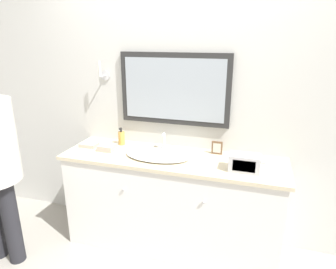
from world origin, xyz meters
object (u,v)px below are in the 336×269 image
(soap_bottle, at_px, (122,138))
(picture_frame, at_px, (217,148))
(sink_basin, at_px, (158,155))
(appliance_box, at_px, (244,163))

(soap_bottle, distance_m, picture_frame, 0.90)
(sink_basin, xyz_separation_m, appliance_box, (0.72, -0.07, 0.05))
(soap_bottle, bearing_deg, appliance_box, -12.61)
(soap_bottle, xyz_separation_m, appliance_box, (1.15, -0.26, -0.00))
(soap_bottle, relative_size, picture_frame, 1.43)
(sink_basin, height_order, soap_bottle, soap_bottle)
(sink_basin, bearing_deg, picture_frame, 23.61)
(sink_basin, bearing_deg, appliance_box, -5.58)
(soap_bottle, height_order, picture_frame, soap_bottle)
(sink_basin, distance_m, appliance_box, 0.73)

